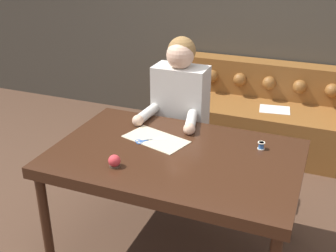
% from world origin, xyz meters
% --- Properties ---
extents(ground_plane, '(16.00, 16.00, 0.00)m').
position_xyz_m(ground_plane, '(0.00, 0.00, 0.00)').
color(ground_plane, '#4C3323').
extents(wall_back, '(8.00, 0.06, 2.60)m').
position_xyz_m(wall_back, '(0.00, 2.11, 1.30)').
color(wall_back, '#474238').
rests_on(wall_back, ground_plane).
extents(dining_table, '(1.48, 0.97, 0.72)m').
position_xyz_m(dining_table, '(-0.10, -0.04, 0.66)').
color(dining_table, '#381E11').
rests_on(dining_table, ground_plane).
extents(couch, '(1.83, 0.76, 0.78)m').
position_xyz_m(couch, '(0.16, 1.72, 0.30)').
color(couch, brown).
rests_on(couch, ground_plane).
extents(person, '(0.45, 0.55, 1.27)m').
position_xyz_m(person, '(-0.31, 0.60, 0.64)').
color(person, '#33281E').
rests_on(person, ground_plane).
extents(pattern_paper_main, '(0.45, 0.33, 0.00)m').
position_xyz_m(pattern_paper_main, '(-0.28, 0.08, 0.72)').
color(pattern_paper_main, beige).
rests_on(pattern_paper_main, dining_table).
extents(scissors, '(0.17, 0.17, 0.01)m').
position_xyz_m(scissors, '(-0.33, 0.03, 0.73)').
color(scissors, silver).
rests_on(scissors, dining_table).
extents(thread_spool, '(0.04, 0.04, 0.05)m').
position_xyz_m(thread_spool, '(0.37, 0.20, 0.75)').
color(thread_spool, '#3366B2').
rests_on(thread_spool, dining_table).
extents(pin_cushion, '(0.07, 0.07, 0.07)m').
position_xyz_m(pin_cushion, '(-0.36, -0.32, 0.76)').
color(pin_cushion, '#4C3828').
rests_on(pin_cushion, dining_table).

